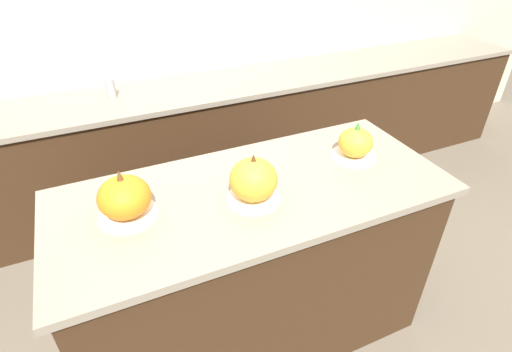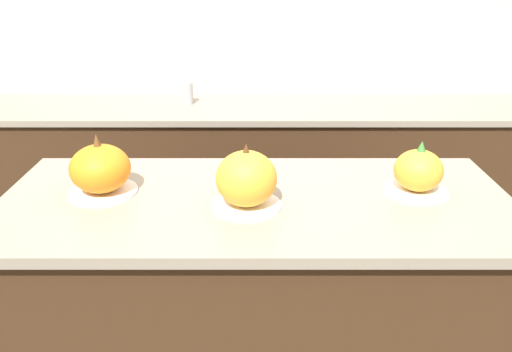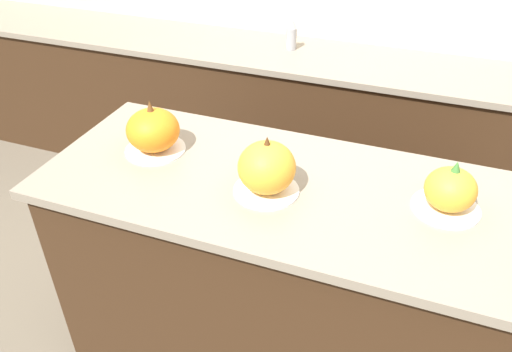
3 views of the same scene
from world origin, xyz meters
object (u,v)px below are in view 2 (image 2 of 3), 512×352
at_px(pumpkin_cake_right, 417,172).
at_px(pumpkin_cake_center, 245,180).
at_px(bottle_tall, 187,89).
at_px(pumpkin_cake_left, 99,170).

bearing_deg(pumpkin_cake_right, pumpkin_cake_center, -168.99).
bearing_deg(bottle_tall, pumpkin_cake_right, -55.58).
bearing_deg(pumpkin_cake_left, pumpkin_cake_right, 0.52).
relative_size(pumpkin_cake_left, pumpkin_cake_center, 1.03).
bearing_deg(pumpkin_cake_center, pumpkin_cake_left, 168.18).
height_order(pumpkin_cake_left, bottle_tall, pumpkin_cake_left).
bearing_deg(bottle_tall, pumpkin_cake_center, -75.89).
relative_size(pumpkin_cake_center, bottle_tall, 1.22).
distance_m(pumpkin_cake_left, bottle_tall, 1.39).
xyz_separation_m(pumpkin_cake_left, pumpkin_cake_center, (0.48, -0.10, 0.01)).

